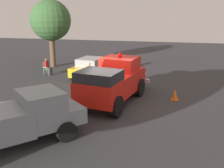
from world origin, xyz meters
name	(u,v)px	position (x,y,z in m)	size (l,w,h in m)	color
ground_plane	(110,105)	(0.00, 0.00, 0.00)	(60.00, 60.00, 0.00)	#333335
vintage_fire_truck	(114,80)	(0.07, 0.57, 1.20)	(3.32, 6.25, 2.59)	black
classic_hot_rod	(92,67)	(-2.76, 5.85, 0.75)	(2.46, 4.58, 1.46)	black
parked_pickup	(19,118)	(-2.34, -4.85, 0.99)	(4.57, 4.76, 1.90)	black
lawn_chair_near_truck	(46,67)	(-6.41, 5.50, 0.59)	(0.55, 0.56, 1.02)	#B7BABF
lawn_chair_by_car	(59,95)	(-2.55, -0.80, 0.59)	(0.69, 0.69, 1.02)	#B7BABF
lawn_chair_spare	(127,62)	(-0.67, 9.23, 0.59)	(0.68, 0.68, 1.02)	#B7BABF
spectator_seated	(47,66)	(-6.28, 5.48, 0.70)	(0.57, 0.43, 1.29)	#383842
spectator_standing	(89,74)	(-2.04, 2.75, 0.96)	(0.57, 0.46, 1.68)	#2D334C
oak_tree_right	(51,21)	(-7.24, 8.52, 4.00)	(3.47, 3.47, 5.77)	brown
traffic_cone	(175,95)	(3.37, 1.60, 0.31)	(0.40, 0.40, 0.64)	orange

